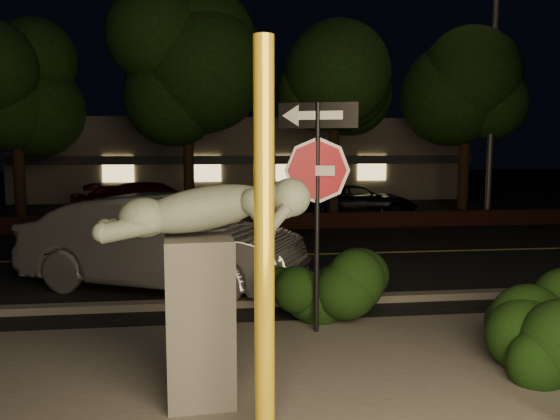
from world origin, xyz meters
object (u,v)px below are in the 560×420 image
object	(u,v)px
signpost	(317,171)
parked_car_red	(130,201)
streetlight	(489,48)
sculpture	(203,266)
silver_sedan	(163,243)
parked_car_dark	(359,201)
yellow_pole_left	(264,248)
parked_car_darkred	(156,201)

from	to	relation	value
signpost	parked_car_red	distance (m)	13.39
signpost	streetlight	bearing A→B (deg)	73.26
sculpture	streetlight	distance (m)	16.70
silver_sedan	parked_car_red	distance (m)	10.03
silver_sedan	parked_car_dark	distance (m)	11.64
sculpture	parked_car_red	size ratio (longest dim) A/B	0.57
yellow_pole_left	signpost	bearing A→B (deg)	70.39
yellow_pole_left	parked_car_red	distance (m)	15.75
parked_car_dark	signpost	bearing A→B (deg)	168.47
silver_sedan	parked_car_darkred	bearing A→B (deg)	30.03
sculpture	streetlight	size ratio (longest dim) A/B	0.23
sculpture	parked_car_dark	xyz separation A→B (m)	(5.55, 14.37, -0.82)
silver_sedan	parked_car_red	world-z (taller)	silver_sedan
yellow_pole_left	parked_car_dark	distance (m)	16.10
signpost	parked_car_dark	world-z (taller)	signpost
yellow_pole_left	parked_car_dark	world-z (taller)	yellow_pole_left
streetlight	silver_sedan	bearing A→B (deg)	-146.12
silver_sedan	sculpture	bearing A→B (deg)	-146.39
streetlight	parked_car_darkred	world-z (taller)	streetlight
signpost	parked_car_darkred	distance (m)	13.02
signpost	silver_sedan	distance (m)	3.87
sculpture	parked_car_darkred	size ratio (longest dim) A/B	0.49
silver_sedan	parked_car_darkred	world-z (taller)	silver_sedan
parked_car_dark	silver_sedan	bearing A→B (deg)	153.16
parked_car_darkred	parked_car_dark	bearing A→B (deg)	-90.50
signpost	streetlight	xyz separation A→B (m)	(8.08, 10.95, 3.73)
sculpture	silver_sedan	world-z (taller)	sculpture
silver_sedan	parked_car_red	xyz separation A→B (m)	(-2.02, 9.82, -0.17)
streetlight	parked_car_dark	xyz separation A→B (m)	(-4.06, 1.52, -5.42)
sculpture	streetlight	xyz separation A→B (m)	(9.61, 12.86, 4.60)
yellow_pole_left	parked_car_dark	size ratio (longest dim) A/B	0.82
streetlight	sculpture	bearing A→B (deg)	-131.13
parked_car_dark	yellow_pole_left	bearing A→B (deg)	168.15
parked_car_darkred	parked_car_red	bearing A→B (deg)	82.88
silver_sedan	yellow_pole_left	bearing A→B (deg)	-142.63
signpost	sculpture	world-z (taller)	signpost
signpost	silver_sedan	xyz separation A→B (m)	(-2.35, 2.73, -1.42)
signpost	sculpture	size ratio (longest dim) A/B	1.40
signpost	parked_car_dark	bearing A→B (deg)	91.80
silver_sedan	parked_car_dark	size ratio (longest dim) A/B	1.21
signpost	silver_sedan	bearing A→B (deg)	150.38
yellow_pole_left	silver_sedan	xyz separation A→B (m)	(-1.35, 5.52, -0.90)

